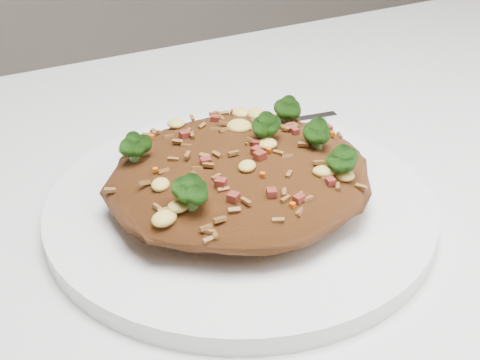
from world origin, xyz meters
The scene contains 3 objects.
plate centered at (0.00, 0.07, 0.76)m, with size 0.27×0.27×0.01m, color white.
fried_rice centered at (0.00, 0.07, 0.79)m, with size 0.19×0.17×0.06m.
fork centered at (0.06, 0.15, 0.77)m, with size 0.16×0.04×0.00m.
Camera 1 is at (-0.18, -0.28, 1.02)m, focal length 50.00 mm.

